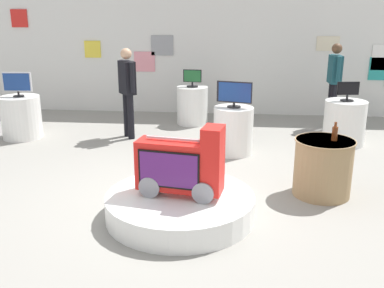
% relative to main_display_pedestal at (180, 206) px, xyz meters
% --- Properties ---
extents(ground_plane, '(30.00, 30.00, 0.00)m').
position_rel_main_display_pedestal_xyz_m(ground_plane, '(-0.34, 0.54, -0.14)').
color(ground_plane, gray).
extents(back_wall_display, '(11.11, 0.13, 2.89)m').
position_rel_main_display_pedestal_xyz_m(back_wall_display, '(-0.33, 5.43, 1.31)').
color(back_wall_display, silver).
rests_on(back_wall_display, ground).
extents(main_display_pedestal, '(1.72, 1.72, 0.28)m').
position_rel_main_display_pedestal_xyz_m(main_display_pedestal, '(0.00, 0.00, 0.00)').
color(main_display_pedestal, white).
rests_on(main_display_pedestal, ground).
extents(novelty_firetruck_tv, '(1.01, 0.51, 0.83)m').
position_rel_main_display_pedestal_xyz_m(novelty_firetruck_tv, '(0.02, -0.01, 0.47)').
color(novelty_firetruck_tv, gray).
rests_on(novelty_firetruck_tv, main_display_pedestal).
extents(display_pedestal_left_rear, '(0.66, 0.66, 0.78)m').
position_rel_main_display_pedestal_xyz_m(display_pedestal_left_rear, '(0.59, 2.45, 0.25)').
color(display_pedestal_left_rear, white).
rests_on(display_pedestal_left_rear, ground).
extents(tv_on_left_rear, '(0.57, 0.23, 0.42)m').
position_rel_main_display_pedestal_xyz_m(tv_on_left_rear, '(0.59, 2.45, 0.87)').
color(tv_on_left_rear, black).
rests_on(tv_on_left_rear, display_pedestal_left_rear).
extents(display_pedestal_center_rear, '(0.64, 0.64, 0.78)m').
position_rel_main_display_pedestal_xyz_m(display_pedestal_center_rear, '(-0.28, 4.37, 0.25)').
color(display_pedestal_center_rear, white).
rests_on(display_pedestal_center_rear, ground).
extents(tv_on_center_rear, '(0.38, 0.23, 0.35)m').
position_rel_main_display_pedestal_xyz_m(tv_on_center_rear, '(-0.28, 4.36, 0.83)').
color(tv_on_center_rear, black).
rests_on(tv_on_center_rear, display_pedestal_center_rear).
extents(display_pedestal_right_rear, '(0.73, 0.73, 0.78)m').
position_rel_main_display_pedestal_xyz_m(display_pedestal_right_rear, '(-3.36, 3.01, 0.25)').
color(display_pedestal_right_rear, white).
rests_on(display_pedestal_right_rear, ground).
extents(tv_on_right_rear, '(0.53, 0.20, 0.44)m').
position_rel_main_display_pedestal_xyz_m(tv_on_right_rear, '(-3.36, 3.00, 0.89)').
color(tv_on_right_rear, black).
rests_on(tv_on_right_rear, display_pedestal_right_rear).
extents(display_pedestal_far_right, '(0.72, 0.72, 0.78)m').
position_rel_main_display_pedestal_xyz_m(display_pedestal_far_right, '(2.55, 3.17, 0.25)').
color(display_pedestal_far_right, white).
rests_on(display_pedestal_far_right, ground).
extents(tv_on_far_right, '(0.39, 0.23, 0.34)m').
position_rel_main_display_pedestal_xyz_m(tv_on_far_right, '(2.55, 3.17, 0.82)').
color(tv_on_far_right, black).
rests_on(tv_on_far_right, display_pedestal_far_right).
extents(side_table_round, '(0.76, 0.76, 0.74)m').
position_rel_main_display_pedestal_xyz_m(side_table_round, '(1.75, 0.82, 0.24)').
color(side_table_round, '#9E7F56').
rests_on(side_table_round, ground).
extents(bottle_on_side_table, '(0.07, 0.07, 0.24)m').
position_rel_main_display_pedestal_xyz_m(bottle_on_side_table, '(1.85, 0.81, 0.70)').
color(bottle_on_side_table, brown).
rests_on(bottle_on_side_table, side_table_round).
extents(shopper_browsing_near_truck, '(0.22, 0.56, 1.69)m').
position_rel_main_display_pedestal_xyz_m(shopper_browsing_near_truck, '(2.56, 4.33, 0.86)').
color(shopper_browsing_near_truck, black).
rests_on(shopper_browsing_near_truck, ground).
extents(shopper_browsing_rear, '(0.38, 0.47, 1.66)m').
position_rel_main_display_pedestal_xyz_m(shopper_browsing_rear, '(-1.36, 3.22, 0.83)').
color(shopper_browsing_rear, black).
rests_on(shopper_browsing_rear, ground).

